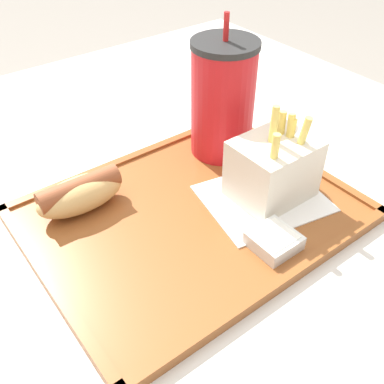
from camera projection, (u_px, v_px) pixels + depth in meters
The scene contains 7 objects.
dining_table at pixel (167, 376), 0.77m from camera, with size 1.11×1.08×0.70m.
food_tray at pixel (192, 214), 0.56m from camera, with size 0.38×0.30×0.01m.
paper_napkin at pixel (263, 198), 0.57m from camera, with size 0.17×0.15×0.00m.
soda_cup at pixel (223, 99), 0.61m from camera, with size 0.09×0.09×0.20m.
hot_dog_far at pixel (80, 193), 0.54m from camera, with size 0.11×0.05×0.04m.
fries_carton at pixel (273, 168), 0.55m from camera, with size 0.10×0.08×0.13m.
sauce_cup_mayo at pixel (274, 240), 0.50m from camera, with size 0.05×0.05×0.02m.
Camera 1 is at (-0.21, -0.34, 1.08)m, focal length 42.00 mm.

